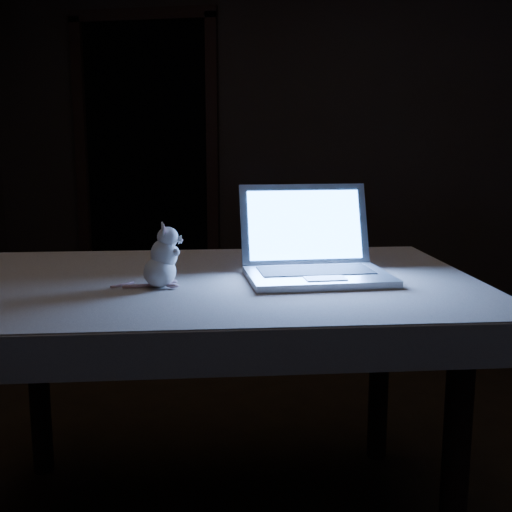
# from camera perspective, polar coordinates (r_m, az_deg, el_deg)

# --- Properties ---
(back_wall) EXTENTS (4.50, 0.04, 2.60)m
(back_wall) POSITION_cam_1_polar(r_m,az_deg,el_deg) (4.44, 3.97, 11.00)
(back_wall) COLOR black
(back_wall) RESTS_ON ground
(doorway) EXTENTS (1.06, 0.36, 2.13)m
(doorway) POSITION_cam_1_polar(r_m,az_deg,el_deg) (4.70, -9.63, 7.98)
(doorway) COLOR black
(doorway) RESTS_ON back_wall
(table) EXTENTS (1.71, 1.34, 0.81)m
(table) POSITION_cam_1_polar(r_m,az_deg,el_deg) (2.12, -3.65, -13.00)
(table) COLOR black
(table) RESTS_ON floor
(tablecloth) EXTENTS (1.94, 1.73, 0.11)m
(tablecloth) POSITION_cam_1_polar(r_m,az_deg,el_deg) (1.98, -5.73, -3.77)
(tablecloth) COLOR beige
(tablecloth) RESTS_ON table
(laptop) EXTENTS (0.53, 0.50, 0.29)m
(laptop) POSITION_cam_1_polar(r_m,az_deg,el_deg) (1.95, 5.61, 2.04)
(laptop) COLOR #ACABB0
(laptop) RESTS_ON tablecloth
(plush_mouse) EXTENTS (0.18, 0.18, 0.19)m
(plush_mouse) POSITION_cam_1_polar(r_m,az_deg,el_deg) (1.87, -8.58, 0.04)
(plush_mouse) COLOR silver
(plush_mouse) RESTS_ON tablecloth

